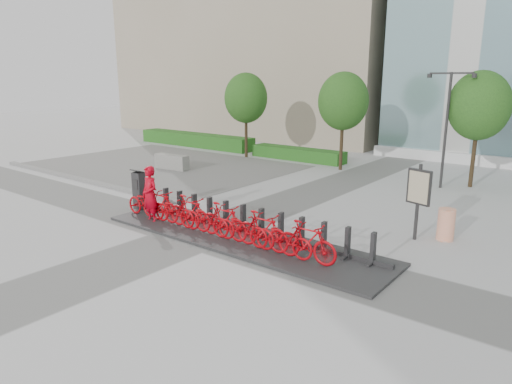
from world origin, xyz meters
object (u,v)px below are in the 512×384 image
Objects in this scene: construction_barrel at (446,224)px; jersey_barrier at (172,162)px; worker_red at (150,195)px; kiosk at (139,190)px; map_sign at (419,190)px; bike_0 at (146,203)px.

construction_barrel reaches higher than jersey_barrier.
worker_red reaches higher than jersey_barrier.
map_sign reaches higher than kiosk.
map_sign is at bearing 35.30° from worker_red.
kiosk reaches higher than jersey_barrier.
construction_barrel is (8.79, 4.16, -0.08)m from bike_0.
bike_0 is at bearing -139.97° from map_sign.
map_sign reaches higher than construction_barrel.
worker_red is at bearing -112.80° from bike_0.
kiosk is at bearing -159.10° from construction_barrel.
construction_barrel is at bearing -14.42° from jersey_barrier.
worker_red reaches higher than bike_0.
jersey_barrier is (-5.16, 6.14, -0.40)m from kiosk.
bike_0 is at bearing -30.24° from kiosk.
bike_0 is 0.95× the size of worker_red.
map_sign is (9.00, 3.18, 0.73)m from kiosk.
bike_0 reaches higher than construction_barrel.
construction_barrel is at bearing -64.65° from bike_0.
bike_0 is 1.23× the size of kiosk.
kiosk is 0.74× the size of jersey_barrier.
worker_red is 0.84× the size of map_sign.
kiosk is 8.03m from jersey_barrier.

